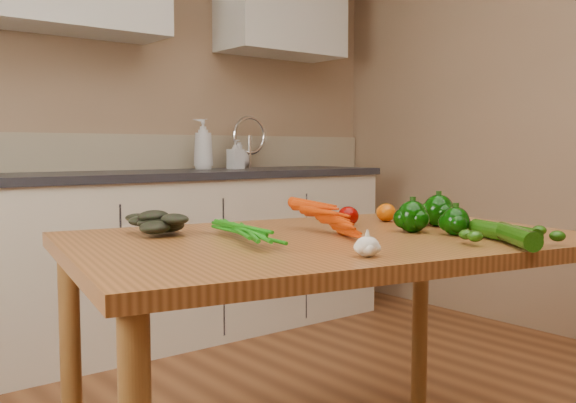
% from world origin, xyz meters
% --- Properties ---
extents(room, '(4.04, 5.04, 2.64)m').
position_xyz_m(room, '(0.00, 0.17, 1.25)').
color(room, brown).
rests_on(room, ground).
extents(counter_run, '(2.84, 0.64, 1.14)m').
position_xyz_m(counter_run, '(0.21, 2.19, 0.46)').
color(counter_run, beige).
rests_on(counter_run, ground).
extents(table, '(1.59, 1.19, 0.77)m').
position_xyz_m(table, '(-0.08, 0.47, 0.68)').
color(table, '#9B5C2D').
rests_on(table, ground).
extents(soap_bottle_a, '(0.16, 0.16, 0.29)m').
position_xyz_m(soap_bottle_a, '(0.61, 2.30, 1.04)').
color(soap_bottle_a, silver).
rests_on(soap_bottle_a, counter_run).
extents(soap_bottle_b, '(0.08, 0.08, 0.17)m').
position_xyz_m(soap_bottle_b, '(0.80, 2.25, 0.99)').
color(soap_bottle_b, silver).
rests_on(soap_bottle_b, counter_run).
extents(soap_bottle_c, '(0.17, 0.17, 0.16)m').
position_xyz_m(soap_bottle_c, '(0.90, 2.35, 0.98)').
color(soap_bottle_c, silver).
rests_on(soap_bottle_c, counter_run).
extents(carrot_bunch, '(0.30, 0.25, 0.07)m').
position_xyz_m(carrot_bunch, '(-0.14, 0.51, 0.81)').
color(carrot_bunch, '#C73604').
rests_on(carrot_bunch, table).
extents(leafy_greens, '(0.21, 0.18, 0.10)m').
position_xyz_m(leafy_greens, '(-0.46, 0.80, 0.82)').
color(leafy_greens, black).
rests_on(leafy_greens, table).
extents(garlic_bulb, '(0.06, 0.06, 0.05)m').
position_xyz_m(garlic_bulb, '(-0.25, 0.15, 0.79)').
color(garlic_bulb, white).
rests_on(garlic_bulb, table).
extents(pepper_a, '(0.09, 0.09, 0.09)m').
position_xyz_m(pepper_a, '(0.17, 0.38, 0.82)').
color(pepper_a, '#053102').
rests_on(pepper_a, table).
extents(pepper_b, '(0.10, 0.10, 0.10)m').
position_xyz_m(pepper_b, '(0.35, 0.42, 0.82)').
color(pepper_b, '#053102').
rests_on(pepper_b, table).
extents(pepper_c, '(0.08, 0.08, 0.08)m').
position_xyz_m(pepper_c, '(0.22, 0.25, 0.81)').
color(pepper_c, '#053102').
rests_on(pepper_c, table).
extents(tomato_a, '(0.07, 0.07, 0.06)m').
position_xyz_m(tomato_a, '(0.13, 0.61, 0.80)').
color(tomato_a, '#840502').
rests_on(tomato_a, table).
extents(tomato_b, '(0.07, 0.07, 0.06)m').
position_xyz_m(tomato_b, '(0.32, 0.61, 0.80)').
color(tomato_b, '#BE4E04').
rests_on(tomato_b, table).
extents(tomato_c, '(0.07, 0.07, 0.06)m').
position_xyz_m(tomato_c, '(0.37, 0.49, 0.80)').
color(tomato_c, '#BE4E04').
rests_on(tomato_c, table).
extents(zucchini_a, '(0.12, 0.25, 0.05)m').
position_xyz_m(zucchini_a, '(0.22, 0.10, 0.79)').
color(zucchini_a, '#134006').
rests_on(zucchini_a, table).
extents(zucchini_b, '(0.17, 0.20, 0.05)m').
position_xyz_m(zucchini_b, '(0.17, 0.03, 0.80)').
color(zucchini_b, '#134006').
rests_on(zucchini_b, table).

